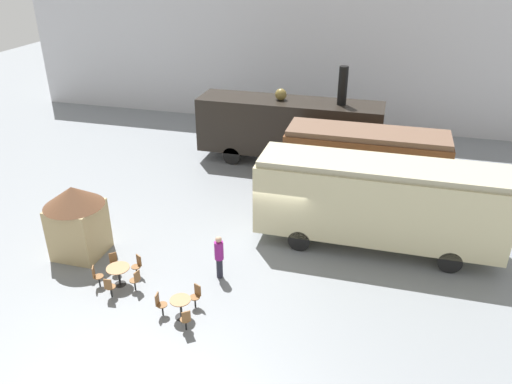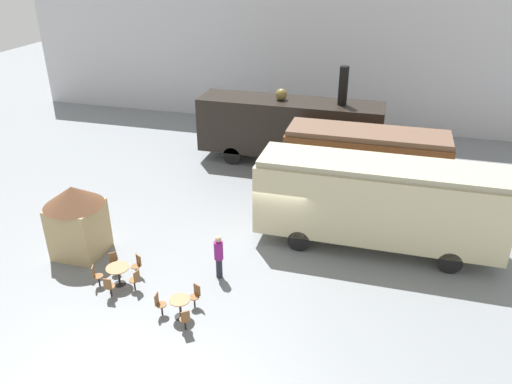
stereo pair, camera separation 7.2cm
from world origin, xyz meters
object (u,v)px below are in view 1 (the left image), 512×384
cafe_chair_0 (136,279)px  visitor_person (219,255)px  passenger_coach_wooden (365,161)px  steam_locomotive (289,126)px  ticket_kiosk (76,217)px  cafe_table_near (118,271)px  passenger_coach_vintage (378,200)px  cafe_table_mid (181,304)px

cafe_chair_0 → visitor_person: (2.64, 1.59, 0.47)m
passenger_coach_wooden → steam_locomotive: bearing=140.6°
ticket_kiosk → passenger_coach_wooden: bearing=36.3°
passenger_coach_wooden → cafe_chair_0: (-7.29, -9.44, -1.55)m
cafe_table_near → cafe_chair_0: (0.78, -0.17, -0.08)m
passenger_coach_vintage → visitor_person: bearing=-145.6°
passenger_coach_vintage → cafe_table_near: 10.38m
steam_locomotive → passenger_coach_wooden: bearing=-39.4°
visitor_person → ticket_kiosk: 5.97m
passenger_coach_vintage → cafe_table_mid: 8.78m
visitor_person → ticket_kiosk: size_ratio=0.59×
cafe_table_mid → passenger_coach_vintage: bearing=46.2°
cafe_table_near → visitor_person: 3.72m
cafe_table_near → cafe_table_mid: (2.90, -1.08, -0.05)m
passenger_coach_wooden → cafe_table_mid: 11.67m
steam_locomotive → cafe_table_near: 13.50m
visitor_person → ticket_kiosk: (-5.93, 0.07, 0.70)m
passenger_coach_wooden → cafe_table_mid: bearing=-116.5°
passenger_coach_vintage → cafe_table_near: size_ratio=11.42×
passenger_coach_vintage → cafe_table_mid: size_ratio=13.06×
cafe_table_near → steam_locomotive: bearing=74.2°
cafe_table_near → passenger_coach_wooden: bearing=49.0°
cafe_table_mid → ticket_kiosk: 6.10m
passenger_coach_wooden → cafe_chair_0: bearing=-127.7°
steam_locomotive → ticket_kiosk: size_ratio=3.38×
passenger_coach_vintage → cafe_chair_0: bearing=-146.6°
passenger_coach_wooden → passenger_coach_vintage: passenger_coach_vintage is taller
passenger_coach_vintage → ticket_kiosk: 11.97m
visitor_person → ticket_kiosk: bearing=179.3°
passenger_coach_wooden → cafe_chair_0: passenger_coach_wooden is taller
cafe_table_mid → ticket_kiosk: ticket_kiosk is taller
passenger_coach_wooden → cafe_table_mid: (-5.17, -10.35, -1.52)m
visitor_person → cafe_chair_0: bearing=-148.9°
steam_locomotive → cafe_table_near: size_ratio=11.93×
cafe_table_mid → cafe_chair_0: 2.31m
passenger_coach_vintage → ticket_kiosk: size_ratio=3.24×
cafe_table_mid → ticket_kiosk: size_ratio=0.25×
steam_locomotive → visitor_person: size_ratio=5.69×
steam_locomotive → ticket_kiosk: bearing=-118.3°
cafe_chair_0 → visitor_person: 3.11m
cafe_table_near → ticket_kiosk: ticket_kiosk is taller
passenger_coach_wooden → ticket_kiosk: 13.14m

